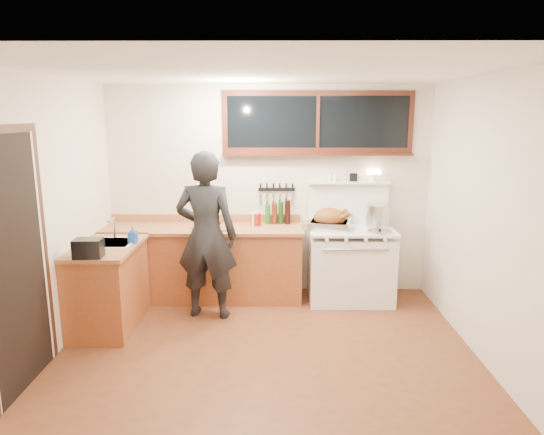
{
  "coord_description": "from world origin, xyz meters",
  "views": [
    {
      "loc": [
        0.09,
        -4.27,
        2.25
      ],
      "look_at": [
        0.05,
        0.85,
        1.15
      ],
      "focal_mm": 32.0,
      "sensor_mm": 36.0,
      "label": 1
    }
  ],
  "objects_px": {
    "vintage_stove": "(350,263)",
    "man": "(206,235)",
    "roast_turkey": "(330,221)",
    "cutting_board": "(212,225)"
  },
  "relations": [
    {
      "from": "cutting_board",
      "to": "roast_turkey",
      "type": "xyz_separation_m",
      "value": [
        1.4,
        0.02,
        0.05
      ]
    },
    {
      "from": "vintage_stove",
      "to": "roast_turkey",
      "type": "height_order",
      "value": "vintage_stove"
    },
    {
      "from": "cutting_board",
      "to": "vintage_stove",
      "type": "bearing_deg",
      "value": 2.63
    },
    {
      "from": "man",
      "to": "roast_turkey",
      "type": "xyz_separation_m",
      "value": [
        1.41,
        0.45,
        0.07
      ]
    },
    {
      "from": "man",
      "to": "cutting_board",
      "type": "xyz_separation_m",
      "value": [
        0.0,
        0.43,
        0.02
      ]
    },
    {
      "from": "man",
      "to": "cutting_board",
      "type": "distance_m",
      "value": 0.43
    },
    {
      "from": "roast_turkey",
      "to": "vintage_stove",
      "type": "bearing_deg",
      "value": 11.64
    },
    {
      "from": "vintage_stove",
      "to": "man",
      "type": "bearing_deg",
      "value": -163.12
    },
    {
      "from": "roast_turkey",
      "to": "man",
      "type": "bearing_deg",
      "value": -162.15
    },
    {
      "from": "vintage_stove",
      "to": "cutting_board",
      "type": "relative_size",
      "value": 3.07
    }
  ]
}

